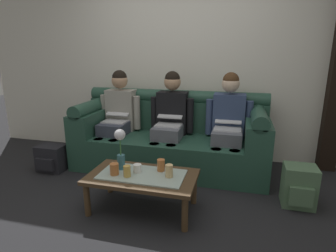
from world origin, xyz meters
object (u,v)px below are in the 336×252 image
at_px(person_middle, 170,117).
at_px(flower_vase, 120,146).
at_px(coffee_table, 142,179).
at_px(backpack_right, 299,186).
at_px(cup_near_right, 137,168).
at_px(person_right, 228,120).
at_px(couch, 171,139).
at_px(cup_far_center, 127,171).
at_px(cup_far_right, 161,165).
at_px(backpack_left, 51,158).
at_px(person_left, 118,114).
at_px(cup_near_left, 169,171).
at_px(cup_far_left, 114,169).

height_order(person_middle, flower_vase, person_middle).
xyz_separation_m(coffee_table, flower_vase, (-0.23, 0.06, 0.29)).
bearing_deg(backpack_right, flower_vase, -166.94).
bearing_deg(coffee_table, cup_near_right, 155.38).
relative_size(person_right, backpack_right, 3.03).
relative_size(couch, coffee_table, 2.38).
xyz_separation_m(cup_far_center, cup_far_right, (0.26, 0.20, 0.00)).
bearing_deg(coffee_table, person_middle, 90.00).
height_order(cup_near_right, backpack_left, cup_near_right).
bearing_deg(person_right, backpack_left, -165.97).
xyz_separation_m(cup_far_right, backpack_left, (-1.56, 0.44, -0.26)).
height_order(person_left, cup_near_right, person_left).
xyz_separation_m(person_right, coffee_table, (-0.71, -1.08, -0.35)).
xyz_separation_m(couch, person_right, (0.71, -0.00, 0.29)).
distance_m(couch, flower_vase, 1.08).
bearing_deg(cup_far_center, person_middle, 84.52).
xyz_separation_m(person_middle, person_right, (0.71, 0.00, -0.00)).
distance_m(couch, person_left, 0.77).
xyz_separation_m(coffee_table, backpack_right, (1.44, 0.45, -0.11)).
xyz_separation_m(person_middle, cup_far_center, (-0.11, -1.16, -0.24)).
distance_m(person_middle, person_right, 0.71).
distance_m(coffee_table, cup_near_right, 0.11).
bearing_deg(person_right, cup_far_right, -120.29).
height_order(couch, person_left, person_left).
bearing_deg(cup_far_right, flower_vase, -171.86).
relative_size(coffee_table, backpack_left, 2.97).
distance_m(coffee_table, backpack_left, 1.52).
height_order(cup_near_left, backpack_right, cup_near_left).
relative_size(person_left, coffee_table, 1.22).
height_order(cup_near_left, backpack_left, cup_near_left).
bearing_deg(cup_near_right, person_left, 122.04).
xyz_separation_m(coffee_table, cup_far_left, (-0.24, -0.08, 0.11)).
bearing_deg(person_left, person_right, 0.01).
distance_m(person_left, cup_far_left, 1.27).
relative_size(couch, cup_far_right, 21.21).
relative_size(coffee_table, cup_far_left, 9.46).
bearing_deg(backpack_left, person_right, 14.03).
bearing_deg(cup_far_right, cup_near_left, -45.47).
bearing_deg(backpack_left, cup_near_right, -21.11).
xyz_separation_m(flower_vase, cup_far_right, (0.38, 0.05, -0.18)).
distance_m(person_middle, backpack_right, 1.64).
bearing_deg(cup_far_left, cup_near_left, 8.94).
bearing_deg(backpack_left, couch, 20.77).
xyz_separation_m(person_left, cup_far_left, (0.47, -1.15, -0.24)).
bearing_deg(cup_far_center, cup_near_right, 62.39).
xyz_separation_m(person_left, backpack_left, (-0.70, -0.53, -0.50)).
relative_size(cup_far_left, backpack_right, 0.26).
xyz_separation_m(coffee_table, backpack_left, (-1.41, 0.55, -0.15)).
bearing_deg(flower_vase, cup_far_left, -93.74).
distance_m(person_middle, flower_vase, 1.05).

